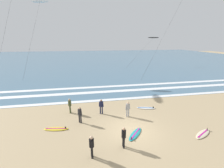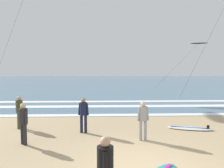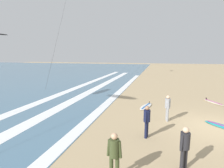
{
  "view_description": "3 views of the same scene",
  "coord_description": "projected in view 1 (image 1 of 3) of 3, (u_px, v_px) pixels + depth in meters",
  "views": [
    {
      "loc": [
        -3.66,
        -10.77,
        7.47
      ],
      "look_at": [
        -0.65,
        5.82,
        2.51
      ],
      "focal_mm": 24.3,
      "sensor_mm": 36.0,
      "label": 1
    },
    {
      "loc": [
        -1.2,
        -5.64,
        2.85
      ],
      "look_at": [
        -0.79,
        6.72,
        2.02
      ],
      "focal_mm": 32.64,
      "sensor_mm": 36.0,
      "label": 2
    },
    {
      "loc": [
        -10.18,
        3.11,
        3.97
      ],
      "look_at": [
        -1.59,
        5.45,
        2.47
      ],
      "focal_mm": 27.33,
      "sensor_mm": 36.0,
      "label": 3
    }
  ],
  "objects": [
    {
      "name": "ground_plane",
      "position": [
        132.0,
        131.0,
        12.9
      ],
      "size": [
        160.0,
        160.0,
        0.0
      ],
      "primitive_type": "plane",
      "color": "tan"
    },
    {
      "name": "ocean_surface",
      "position": [
        94.0,
        59.0,
        61.74
      ],
      "size": [
        140.0,
        90.0,
        0.01
      ],
      "primitive_type": "cube",
      "color": "slate",
      "rests_on": "ground"
    },
    {
      "name": "wave_foam_shoreline",
      "position": [
        115.0,
        99.0,
        19.64
      ],
      "size": [
        48.06,
        0.69,
        0.01
      ],
      "primitive_type": "cube",
      "color": "white",
      "rests_on": "ocean_surface"
    },
    {
      "name": "wave_foam_mid_break",
      "position": [
        116.0,
        91.0,
        22.8
      ],
      "size": [
        55.79,
        1.0,
        0.01
      ],
      "primitive_type": "cube",
      "color": "white",
      "rests_on": "ocean_surface"
    },
    {
      "name": "wave_foam_outer_break",
      "position": [
        118.0,
        86.0,
        25.32
      ],
      "size": [
        56.81,
        0.93,
        0.01
      ],
      "primitive_type": "cube",
      "color": "white",
      "rests_on": "ocean_surface"
    },
    {
      "name": "surfer_left_far",
      "position": [
        124.0,
        136.0,
        10.68
      ],
      "size": [
        0.32,
        0.51,
        1.6
      ],
      "color": "black",
      "rests_on": "ground"
    },
    {
      "name": "surfer_background_far",
      "position": [
        80.0,
        113.0,
        13.9
      ],
      "size": [
        0.45,
        0.39,
        1.6
      ],
      "color": "#232328",
      "rests_on": "ground"
    },
    {
      "name": "surfer_left_near",
      "position": [
        101.0,
        105.0,
        15.6
      ],
      "size": [
        0.51,
        0.32,
        1.6
      ],
      "color": "#141938",
      "rests_on": "ground"
    },
    {
      "name": "surfer_foreground_main",
      "position": [
        128.0,
        108.0,
        15.02
      ],
      "size": [
        0.52,
        0.32,
        1.6
      ],
      "color": "gray",
      "rests_on": "ground"
    },
    {
      "name": "surfer_right_near",
      "position": [
        70.0,
        104.0,
        15.8
      ],
      "size": [
        0.32,
        0.51,
        1.6
      ],
      "color": "#384223",
      "rests_on": "ground"
    },
    {
      "name": "surfer_mid_group",
      "position": [
        92.0,
        145.0,
        9.74
      ],
      "size": [
        0.32,
        0.51,
        1.6
      ],
      "color": "black",
      "rests_on": "ground"
    },
    {
      "name": "surfboard_near_water",
      "position": [
        56.0,
        129.0,
        13.09
      ],
      "size": [
        2.17,
        0.93,
        0.25
      ],
      "color": "yellow",
      "rests_on": "ground"
    },
    {
      "name": "surfboard_left_pile",
      "position": [
        135.0,
        134.0,
        12.38
      ],
      "size": [
        1.84,
        1.97,
        0.25
      ],
      "color": "teal",
      "rests_on": "ground"
    },
    {
      "name": "surfboard_right_spare",
      "position": [
        146.0,
        108.0,
        17.09
      ],
      "size": [
        2.18,
        1.13,
        0.25
      ],
      "color": "silver",
      "rests_on": "ground"
    },
    {
      "name": "surfboard_foreground_flat",
      "position": [
        203.0,
        134.0,
        12.41
      ],
      "size": [
        2.14,
        1.51,
        0.25
      ],
      "color": "beige",
      "rests_on": "ground"
    },
    {
      "name": "kite_white_low_near",
      "position": [
        40.0,
        2.0,
        28.04
      ],
      "size": [
        5.79,
        3.6,
        14.44
      ],
      "color": "white",
      "rests_on": "ground"
    },
    {
      "name": "kite_black_high_left",
      "position": [
        153.0,
        38.0,
        44.45
      ],
      "size": [
        10.99,
        5.16,
        8.23
      ],
      "color": "black",
      "rests_on": "ground"
    }
  ]
}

